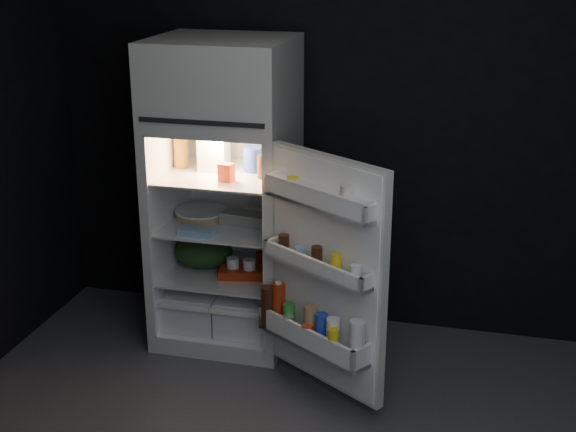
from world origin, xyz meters
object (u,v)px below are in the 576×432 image
(fridge_door, at_px, (322,278))
(yogurt_tray, at_px, (243,272))
(egg_carton, at_px, (249,219))
(refrigerator, at_px, (226,183))
(milk_jug, at_px, (214,149))

(fridge_door, distance_m, yogurt_tray, 0.77)
(egg_carton, bearing_deg, fridge_door, -36.22)
(refrigerator, xyz_separation_m, milk_jug, (-0.07, 0.01, 0.19))
(refrigerator, distance_m, yogurt_tray, 0.53)
(milk_jug, xyz_separation_m, yogurt_tray, (0.20, -0.12, -0.69))
(milk_jug, bearing_deg, egg_carton, -18.69)
(milk_jug, bearing_deg, refrigerator, -11.51)
(fridge_door, bearing_deg, milk_jug, 142.33)
(fridge_door, relative_size, egg_carton, 3.78)
(fridge_door, bearing_deg, egg_carton, 135.57)
(refrigerator, distance_m, milk_jug, 0.20)
(fridge_door, height_order, egg_carton, fridge_door)
(egg_carton, distance_m, yogurt_tray, 0.32)
(milk_jug, height_order, yogurt_tray, milk_jug)
(milk_jug, height_order, egg_carton, milk_jug)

